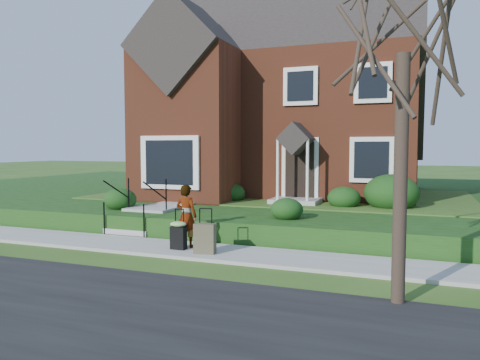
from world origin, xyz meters
The scene contains 12 objects.
ground centered at (0.00, 0.00, 0.00)m, with size 120.00×120.00×0.00m, color #2D5119.
street centered at (0.00, -5.00, 0.01)m, with size 60.00×6.00×0.01m, color black.
sidewalk centered at (0.00, 0.00, 0.04)m, with size 60.00×1.60×0.08m, color #9E9B93.
terrace centered at (4.00, 10.90, 0.30)m, with size 44.00×20.00×0.60m, color #173A0F.
walkway centered at (-2.50, 5.00, 0.63)m, with size 1.20×6.00×0.06m, color #9E9B93.
main_house centered at (-0.21, 9.61, 5.26)m, with size 10.40×10.20×9.40m.
front_steps centered at (-2.50, 1.84, 0.47)m, with size 1.40×2.02×1.50m.
foundation_shrubs centered at (1.10, 4.89, 1.08)m, with size 10.07×4.62×1.20m.
woman centered at (-0.19, 0.15, 0.85)m, with size 0.56×0.37×1.53m, color #999999.
suitcase_black centered at (-0.25, -0.16, 0.46)m, with size 0.40×0.33×0.97m.
suitcase_olive centered at (0.53, -0.33, 0.43)m, with size 0.52×0.34×1.04m.
tree_verge centered at (4.81, -2.12, 4.34)m, with size 4.34×4.34×6.21m.
Camera 1 is at (5.08, -9.91, 2.51)m, focal length 35.00 mm.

